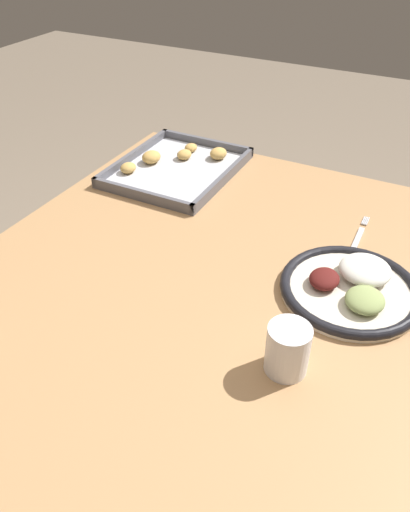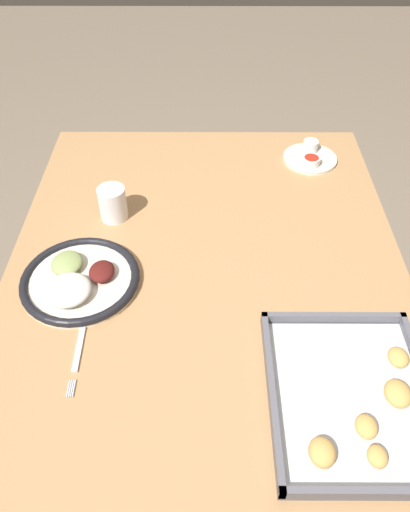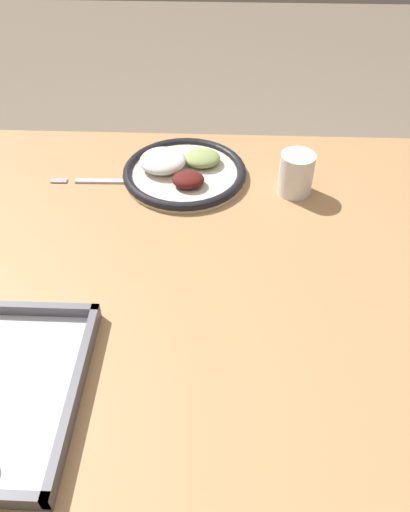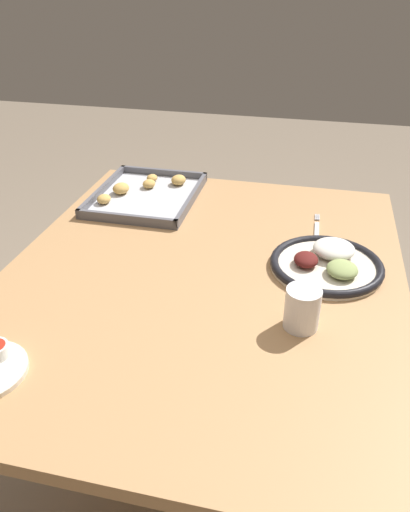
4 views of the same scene
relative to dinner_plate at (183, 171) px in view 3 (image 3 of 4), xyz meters
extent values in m
plane|color=#7A6B59|center=(-0.08, 0.28, -0.75)|extent=(8.00, 8.00, 0.00)
cube|color=#AD7F51|center=(-0.08, 0.28, -0.03)|extent=(1.14, 0.93, 0.03)
cylinder|color=#AD7F51|center=(-0.60, -0.13, -0.39)|extent=(0.06, 0.06, 0.70)
cylinder|color=#AD7F51|center=(0.43, -0.13, -0.39)|extent=(0.06, 0.06, 0.70)
cylinder|color=beige|center=(0.00, 0.00, -0.01)|extent=(0.26, 0.26, 0.01)
torus|color=black|center=(0.00, 0.00, 0.00)|extent=(0.27, 0.27, 0.02)
ellipsoid|color=silver|center=(0.04, -0.01, 0.02)|extent=(0.10, 0.10, 0.04)
ellipsoid|color=#511614|center=(-0.01, 0.05, 0.01)|extent=(0.07, 0.06, 0.03)
ellipsoid|color=#8C9E5B|center=(-0.04, -0.03, 0.01)|extent=(0.08, 0.07, 0.03)
cube|color=silver|center=(0.15, 0.03, -0.01)|extent=(0.16, 0.02, 0.00)
cylinder|color=silver|center=(0.26, 0.03, -0.01)|extent=(0.04, 0.00, 0.00)
cylinder|color=silver|center=(0.26, 0.03, -0.01)|extent=(0.04, 0.00, 0.00)
cylinder|color=silver|center=(0.26, 0.03, -0.01)|extent=(0.04, 0.00, 0.00)
cylinder|color=silver|center=(0.26, 0.04, -0.01)|extent=(0.04, 0.00, 0.00)
cube|color=#595960|center=(0.11, 0.55, 0.00)|extent=(0.01, 0.30, 0.02)
cylinder|color=white|center=(-0.23, 0.05, 0.03)|extent=(0.07, 0.07, 0.09)
camera|label=1|loc=(-0.77, -0.08, 0.62)|focal=35.00mm
camera|label=2|loc=(0.75, 0.29, 0.82)|focal=35.00mm
camera|label=3|loc=(-0.09, 0.91, 0.60)|focal=35.00mm
camera|label=4|loc=(-1.04, 0.06, 0.62)|focal=35.00mm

